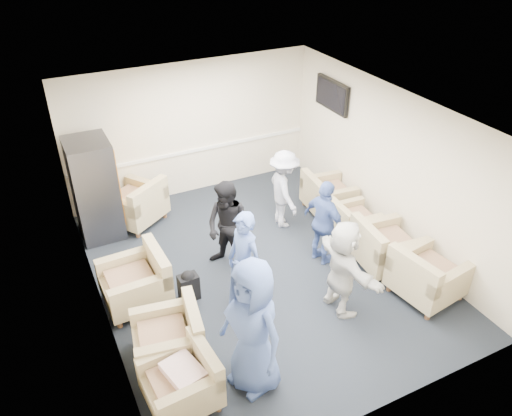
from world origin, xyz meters
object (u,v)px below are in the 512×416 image
armchair_right_midnear (383,248)px  armchair_right_midfar (351,222)px  person_mid_right (324,223)px  person_front_left (253,327)px  armchair_right_far (326,196)px  person_front_right (343,268)px  armchair_right_near (425,278)px  vending_machine (95,189)px  armchair_left_near (185,382)px  person_back_right (284,189)px  armchair_left_mid (172,339)px  armchair_left_far (139,283)px  person_mid_left (244,263)px  person_back_left (228,227)px  armchair_corner (137,205)px

armchair_right_midnear → armchair_right_midfar: armchair_right_midnear is taller
person_mid_right → person_front_left: bearing=117.0°
armchair_right_far → person_front_right: (-1.31, -2.40, 0.42)m
armchair_right_near → vending_machine: 5.66m
armchair_left_near → person_mid_right: bearing=114.6°
armchair_right_midnear → person_back_right: 2.05m
armchair_left_mid → armchair_right_midnear: 3.73m
armchair_left_far → armchair_right_far: armchair_left_far is taller
armchair_right_midnear → person_mid_left: (-2.44, 0.14, 0.45)m
person_back_right → person_mid_right: 1.26m
armchair_left_far → armchair_right_midnear: 3.92m
armchair_left_far → person_back_left: bearing=94.6°
armchair_right_far → person_back_left: person_back_left is taller
person_back_right → vending_machine: bearing=76.3°
armchair_left_far → armchair_right_far: size_ratio=1.03×
vending_machine → armchair_right_near: bearing=-44.3°
armchair_right_near → person_back_right: (-0.94, 2.71, 0.38)m
armchair_right_near → armchair_right_midfar: 1.82m
armchair_left_far → vending_machine: (-0.14, 2.13, 0.55)m
armchair_right_midfar → person_mid_right: (-0.85, -0.37, 0.45)m
person_back_left → armchair_left_near: bearing=-65.6°
armchair_left_near → armchair_left_mid: size_ratio=0.88×
armchair_right_midfar → person_front_left: size_ratio=0.42×
armchair_corner → vending_machine: 0.87m
armchair_left_far → person_front_left: (0.87, -2.08, 0.58)m
person_mid_right → armchair_left_far: bearing=71.3°
armchair_left_near → person_mid_right: person_mid_right is taller
armchair_left_mid → armchair_left_near: bearing=3.3°
armchair_left_mid → armchair_right_near: (3.80, -0.53, 0.02)m
person_back_right → person_front_right: 2.38m
person_mid_right → armchair_corner: bearing=32.4°
armchair_left_far → person_mid_right: bearing=81.4°
person_front_left → person_mid_right: person_front_left is taller
armchair_right_near → armchair_corner: armchair_corner is taller
person_back_left → person_front_right: 1.95m
person_mid_left → person_front_right: (1.25, -0.67, -0.05)m
person_back_right → armchair_right_far: bearing=-79.3°
armchair_left_near → armchair_right_far: bearing=123.0°
armchair_left_mid → person_front_left: 1.28m
vending_machine → person_back_left: (1.68, -1.96, -0.12)m
armchair_left_near → armchair_right_midfar: 4.33m
armchair_right_midnear → vending_machine: bearing=58.0°
armchair_left_far → person_back_left: person_back_left is taller
armchair_right_midfar → person_mid_right: size_ratio=0.53×
armchair_left_far → person_front_right: person_front_right is taller
person_back_left → armchair_right_far: bearing=77.6°
armchair_left_mid → armchair_right_midnear: armchair_right_midnear is taller
armchair_corner → person_back_right: person_back_right is taller
armchair_right_midnear → person_back_left: (-2.27, 1.09, 0.42)m
armchair_right_near → armchair_right_midnear: size_ratio=1.04×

